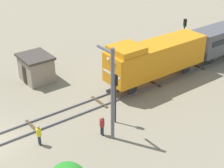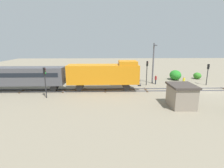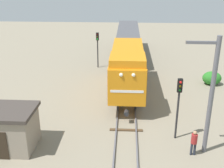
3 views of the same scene
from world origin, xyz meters
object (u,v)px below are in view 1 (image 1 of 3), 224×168
at_px(traffic_signal_mid, 115,90).
at_px(relay_hut, 36,68).
at_px(catenary_mast, 112,93).
at_px(traffic_signal_far, 184,30).
at_px(worker_by_signal, 102,124).
at_px(worker_near_track, 39,134).
at_px(locomotive, 155,57).

height_order(traffic_signal_mid, relay_hut, traffic_signal_mid).
bearing_deg(catenary_mast, traffic_signal_far, 116.61).
distance_m(worker_by_signal, catenary_mast, 3.10).
xyz_separation_m(catenary_mast, relay_hut, (-12.43, -0.26, -2.59)).
distance_m(worker_by_signal, relay_hut, 11.71).
bearing_deg(worker_near_track, worker_by_signal, 174.25).
distance_m(traffic_signal_far, catenary_mast, 19.08).
bearing_deg(relay_hut, worker_near_track, -25.00).
distance_m(traffic_signal_mid, relay_hut, 11.16).
bearing_deg(locomotive, relay_hut, -129.04).
height_order(catenary_mast, relay_hut, catenary_mast).
height_order(locomotive, traffic_signal_mid, locomotive).
distance_m(traffic_signal_far, worker_by_signal, 19.21).
bearing_deg(relay_hut, traffic_signal_mid, 9.04).
height_order(locomotive, catenary_mast, catenary_mast).
height_order(traffic_signal_mid, traffic_signal_far, traffic_signal_mid).
xyz_separation_m(traffic_signal_far, worker_by_signal, (7.80, -17.45, -1.96)).
distance_m(locomotive, catenary_mast, 10.33).
relative_size(traffic_signal_mid, traffic_signal_far, 1.03).
xyz_separation_m(traffic_signal_far, catenary_mast, (8.53, -17.03, 1.03)).
xyz_separation_m(traffic_signal_far, worker_near_track, (6.00, -21.90, -1.96)).
height_order(traffic_signal_mid, worker_by_signal, traffic_signal_mid).
relative_size(worker_by_signal, relay_hut, 0.49).
xyz_separation_m(traffic_signal_mid, relay_hut, (-10.90, -1.73, -1.63)).
bearing_deg(relay_hut, traffic_signal_far, 77.29).
relative_size(locomotive, traffic_signal_far, 2.73).
xyz_separation_m(worker_near_track, relay_hut, (-9.90, 4.62, 0.40)).
bearing_deg(worker_by_signal, worker_near_track, -127.07).
bearing_deg(traffic_signal_far, worker_by_signal, -65.91).
bearing_deg(catenary_mast, relay_hut, -178.82).
bearing_deg(worker_by_signal, traffic_signal_mid, 97.81).
height_order(traffic_signal_mid, catenary_mast, catenary_mast).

